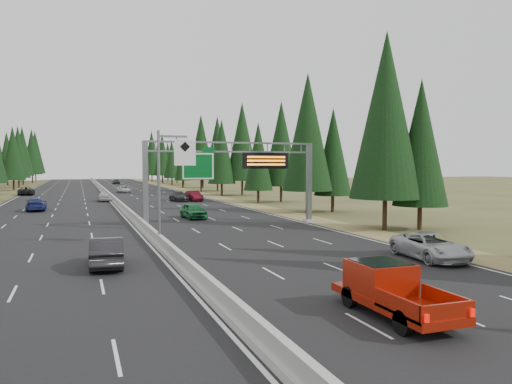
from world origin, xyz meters
TOP-DOWN VIEW (x-y plane):
  - road at (0.00, 80.00)m, footprint 32.00×260.00m
  - shoulder_right at (17.80, 80.00)m, footprint 3.60×260.00m
  - median_barrier at (0.00, 80.00)m, footprint 0.70×260.00m
  - sign_gantry at (8.92, 34.88)m, footprint 16.75×0.98m
  - hov_sign_pole at (0.58, 24.97)m, footprint 2.80×0.50m
  - tree_row_right at (21.97, 72.20)m, footprint 11.47×238.41m
  - silver_minivan at (14.50, 14.86)m, footprint 3.15×5.94m
  - red_pickup at (5.70, 6.47)m, footprint 2.09×5.84m
  - car_ahead_green at (6.24, 42.43)m, footprint 2.34×4.97m
  - car_ahead_dkred at (11.97, 67.98)m, footprint 2.18×5.04m
  - car_ahead_dkgrey at (9.65, 68.26)m, footprint 2.53×5.35m
  - car_ahead_white at (3.69, 97.11)m, footprint 2.64×5.20m
  - car_ahead_far at (5.73, 147.98)m, footprint 2.16×4.52m
  - car_onc_near at (-3.80, 19.14)m, footprint 2.00×5.08m
  - car_onc_blue at (-10.15, 57.85)m, footprint 2.35×5.57m
  - car_onc_white at (-1.50, 72.19)m, footprint 1.83×4.39m
  - car_onc_far at (-14.50, 94.40)m, footprint 2.79×5.90m

SIDE VIEW (x-z plane):
  - shoulder_right at x=17.80m, z-range 0.00..0.06m
  - road at x=0.00m, z-range 0.00..0.08m
  - median_barrier at x=0.00m, z-range -0.01..0.84m
  - car_ahead_white at x=3.69m, z-range 0.08..1.49m
  - car_onc_white at x=-1.50m, z-range 0.08..1.56m
  - car_ahead_far at x=5.73m, z-range 0.08..1.57m
  - car_ahead_dkgrey at x=9.65m, z-range 0.08..1.59m
  - silver_minivan at x=14.50m, z-range 0.08..1.67m
  - car_onc_blue at x=-10.15m, z-range 0.08..1.69m
  - car_ahead_dkred at x=11.97m, z-range 0.08..1.69m
  - car_onc_far at x=-14.50m, z-range 0.08..1.71m
  - car_ahead_green at x=6.24m, z-range 0.08..1.72m
  - car_onc_near at x=-3.80m, z-range 0.08..1.72m
  - red_pickup at x=5.70m, z-range 0.18..2.09m
  - hov_sign_pole at x=0.58m, z-range 0.72..8.72m
  - sign_gantry at x=8.92m, z-range 1.37..9.17m
  - tree_row_right at x=21.97m, z-range -0.11..17.94m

